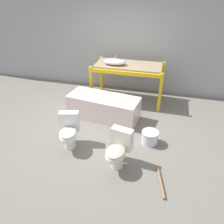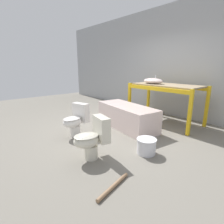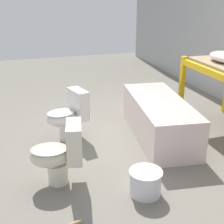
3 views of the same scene
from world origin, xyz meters
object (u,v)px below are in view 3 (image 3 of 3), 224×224
Objects in this scene: toilet_far at (68,115)px; bucket_white at (145,182)px; bathtub_main at (159,116)px; toilet_near at (59,153)px.

toilet_far is 1.63m from bucket_white.
bathtub_main is 1.28m from toilet_far.
toilet_far is 2.00× the size of bucket_white.
toilet_near is at bearing -30.06° from toilet_far.
toilet_far reaches higher than bucket_white.
toilet_near reaches higher than bathtub_main.
bucket_white is at bearing -23.22° from bathtub_main.
bucket_white is (1.20, -0.72, -0.17)m from bathtub_main.
toilet_near is 2.00× the size of bucket_white.
bucket_white is at bearing 3.59° from toilet_far.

